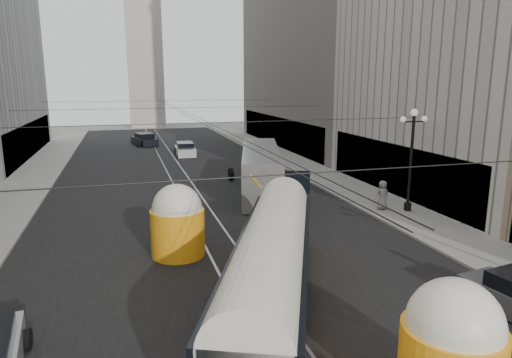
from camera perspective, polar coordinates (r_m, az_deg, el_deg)
road at (r=39.58m, az=-9.55°, el=0.09°), size 20.00×85.00×0.02m
sidewalk_left at (r=43.43m, az=-26.04°, el=0.18°), size 4.00×72.00×0.15m
sidewalk_right at (r=45.78m, az=4.99°, el=1.94°), size 4.00×72.00×0.15m
rail_left at (r=39.51m, az=-10.63°, el=0.02°), size 0.12×85.00×0.04m
rail_right at (r=39.67m, az=-8.47°, el=0.15°), size 0.12×85.00×0.04m
building_right_far at (r=59.77m, az=8.50°, el=19.88°), size 12.60×32.60×32.60m
distant_tower at (r=86.36m, az=-13.85°, el=16.36°), size 6.00×6.00×31.36m
lamppost_right_mid at (r=29.70m, az=18.85°, el=2.94°), size 1.86×0.44×6.37m
catenary at (r=37.81m, az=-9.50°, el=8.54°), size 25.00×72.00×0.23m
streetcar at (r=16.70m, az=2.03°, el=-10.58°), size 7.88×14.95×3.52m
city_bus at (r=34.16m, az=0.60°, el=1.37°), size 5.97×13.16×3.23m
sedan_white_far at (r=51.52m, az=-8.85°, el=3.66°), size 2.09×4.77×1.49m
sedan_dark_far at (r=60.92m, az=-13.77°, el=4.80°), size 3.35×5.36×1.57m
pedestrian_sidewalk_right at (r=30.02m, az=15.52°, el=-1.94°), size 0.92×0.58×1.87m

